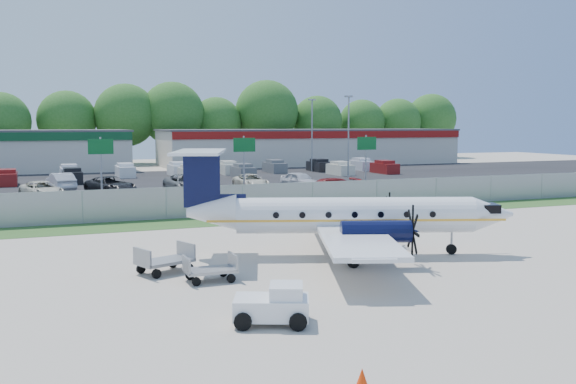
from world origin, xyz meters
name	(u,v)px	position (x,y,z in m)	size (l,w,h in m)	color
ground	(337,255)	(0.00, 0.00, 0.00)	(170.00, 170.00, 0.00)	#BEB2A1
grass_verge	(253,219)	(0.00, 12.00, 0.01)	(170.00, 4.00, 0.02)	#2D561E
access_road	(222,206)	(0.00, 19.00, 0.01)	(170.00, 8.00, 0.02)	black
parking_lot	(166,182)	(0.00, 40.00, 0.01)	(170.00, 32.00, 0.02)	black
perimeter_fence	(243,200)	(0.00, 14.00, 1.00)	(120.00, 0.06, 1.99)	gray
building_east	(311,147)	(26.00, 61.98, 2.63)	(44.40, 12.40, 5.24)	beige
sign_left	(101,156)	(-8.00, 22.91, 3.61)	(1.80, 0.26, 5.00)	gray
sign_mid	(244,154)	(3.00, 22.91, 3.61)	(1.80, 0.26, 5.00)	gray
sign_right	(366,151)	(14.00, 22.91, 3.61)	(1.80, 0.26, 5.00)	gray
light_pole_ne	(348,131)	(20.00, 38.00, 5.23)	(0.90, 0.35, 9.09)	gray
light_pole_se	(312,130)	(20.00, 48.00, 5.23)	(0.90, 0.35, 9.09)	gray
tree_line	(122,164)	(0.00, 74.00, 0.00)	(112.00, 6.00, 14.00)	#28601C
aircraft	(348,215)	(0.44, -0.15, 1.83)	(15.46, 15.05, 4.75)	white
pushback_tug	(275,305)	(-6.14, -8.32, 0.57)	(2.56, 2.26, 1.19)	white
baggage_cart_near	(165,260)	(-7.92, -0.61, 0.52)	(2.44, 1.95, 1.11)	gray
baggage_cart_far	(210,269)	(-6.60, -2.60, 0.46)	(1.90, 1.16, 1.00)	gray
cone_port_wing	(362,379)	(-6.00, -13.50, 0.23)	(0.34, 0.34, 0.48)	#F63707
cone_starboard_wing	(268,209)	(1.78, 14.05, 0.28)	(0.42, 0.42, 0.60)	#F63707
road_car_mid	(326,198)	(9.27, 21.00, 0.00)	(2.23, 5.48, 1.59)	maroon
parked_car_a	(42,199)	(-12.07, 28.64, 0.00)	(2.35, 5.09, 1.41)	beige
parked_car_b	(111,195)	(-6.60, 29.90, 0.00)	(2.55, 5.54, 1.54)	black
parked_car_c	(186,194)	(-0.50, 28.26, 0.00)	(2.79, 6.05, 1.68)	#595B5E
parked_car_d	(251,189)	(5.82, 29.67, 0.00)	(2.33, 5.05, 1.40)	beige
parked_car_e	(300,189)	(10.22, 28.62, 0.00)	(1.85, 4.59, 1.56)	silver
parked_car_f	(61,191)	(-10.39, 34.82, 0.00)	(1.71, 4.89, 1.61)	silver
parked_car_g	(207,186)	(2.99, 34.77, 0.00)	(1.85, 4.55, 1.32)	maroon
far_parking_rows	(157,178)	(0.00, 45.00, 0.00)	(56.00, 10.00, 1.60)	gray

